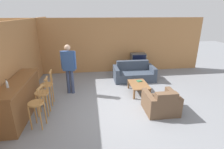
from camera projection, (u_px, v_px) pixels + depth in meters
ground_plane at (121, 109)px, 5.43m from camera, size 24.00×24.00×0.00m
wall_back at (108, 46)px, 8.45m from camera, size 9.40×0.08×2.60m
wall_left at (20, 61)px, 5.87m from camera, size 0.08×8.70×2.60m
bar_counter at (20, 98)px, 4.93m from camera, size 0.55×2.25×1.07m
bar_chair_near at (37, 106)px, 4.40m from camera, size 0.45×0.45×1.14m
bar_chair_mid at (43, 96)px, 4.95m from camera, size 0.39×0.39×1.14m
bar_chair_far at (47, 87)px, 5.52m from camera, size 0.40×0.40×1.14m
couch_far at (134, 74)px, 7.70m from camera, size 1.76×0.95×0.79m
armchair_near at (161, 103)px, 5.19m from camera, size 0.93×0.90×0.77m
coffee_table at (139, 85)px, 6.41m from camera, size 0.64×0.99×0.36m
tv_unit at (138, 67)px, 8.65m from camera, size 0.98×0.51×0.51m
tv at (138, 58)px, 8.49m from camera, size 0.71×0.41×0.45m
bottle at (7, 84)px, 4.30m from camera, size 0.06×0.06×0.22m
book_on_table at (139, 81)px, 6.62m from camera, size 0.21×0.19×0.03m
table_lamp at (145, 55)px, 8.49m from camera, size 0.25×0.25×0.49m
person_by_window at (69, 66)px, 6.17m from camera, size 0.54×0.24×1.80m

